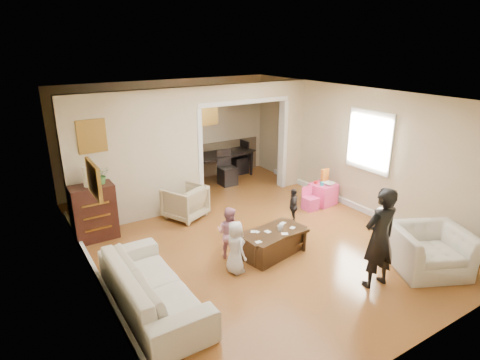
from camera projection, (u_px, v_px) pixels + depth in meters
floor at (246, 235)px, 7.50m from camera, size 7.00×7.00×0.00m
partition_left at (137, 158)px, 7.82m from camera, size 2.75×0.18×2.60m
partition_right at (290, 134)px, 9.76m from camera, size 0.55×0.18×2.60m
partition_header at (243, 91)px, 8.69m from camera, size 2.22×0.18×0.35m
window_pane at (370, 141)px, 8.05m from camera, size 0.03×0.95×1.10m
framed_art_partition at (92, 136)px, 7.14m from camera, size 0.45×0.03×0.55m
framed_art_sofa_wall at (94, 180)px, 5.06m from camera, size 0.03×0.55×0.40m
framed_art_alcove at (209, 113)px, 10.24m from camera, size 0.45×0.03×0.55m
sofa at (152, 285)px, 5.41m from camera, size 0.89×2.25×0.66m
armchair_back at (185, 202)px, 8.17m from camera, size 0.98×0.99×0.68m
armchair_front at (430, 250)px, 6.27m from camera, size 1.39×1.33×0.70m
dresser at (94, 212)px, 7.23m from camera, size 0.76×0.42×1.04m
table_lamp at (89, 176)px, 7.00m from camera, size 0.22×0.22×0.36m
potted_plant at (101, 175)px, 7.11m from camera, size 0.29×0.25×0.32m
coffee_table at (273, 242)px, 6.81m from camera, size 1.22×0.78×0.42m
coffee_cup at (280, 228)px, 6.74m from camera, size 0.12×0.12×0.09m
play_table at (323, 194)px, 8.89m from camera, size 0.55×0.55×0.47m
cereal_box at (325, 175)px, 8.91m from camera, size 0.21×0.09×0.30m
cyan_cup at (322, 184)px, 8.71m from camera, size 0.08×0.08×0.08m
toy_block at (316, 182)px, 8.84m from camera, size 0.10×0.09×0.05m
play_bowl at (329, 184)px, 8.74m from camera, size 0.26×0.26×0.06m
dining_table at (215, 165)px, 10.57m from camera, size 2.09×1.29×0.70m
adult_person at (380, 238)px, 5.75m from camera, size 0.60×0.43×1.55m
child_kneel_a at (236, 247)px, 6.19m from camera, size 0.29×0.43×0.87m
child_kneel_b at (229, 233)px, 6.62m from camera, size 0.52×0.56×0.91m
child_toddler at (293, 206)px, 7.89m from camera, size 0.41×0.45×0.74m
craft_papers at (273, 231)px, 6.74m from camera, size 0.90×0.47×0.00m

